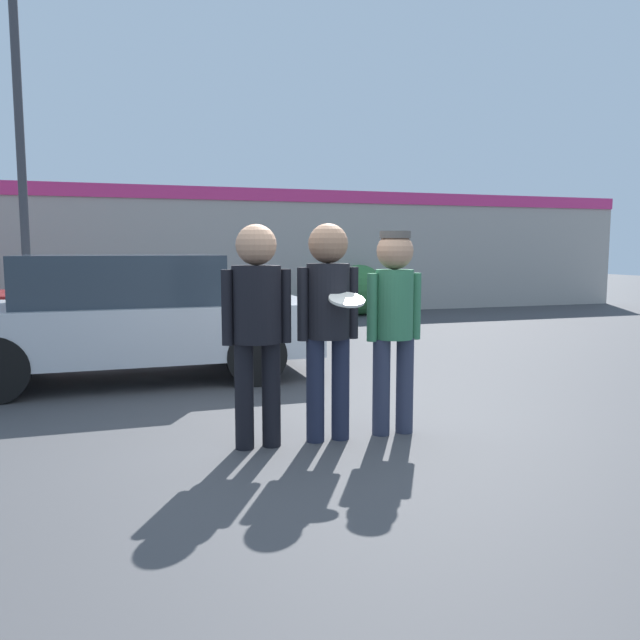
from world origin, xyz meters
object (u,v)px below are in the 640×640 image
object	(u,v)px
street_lamp	(31,80)
shrub	(359,290)
parked_car_near	(128,316)
person_left	(257,314)
person_middle_with_frisbee	(328,311)
person_right	(394,313)

from	to	relation	value
street_lamp	shrub	xyz separation A→B (m)	(6.59, 4.24, -3.31)
parked_car_near	street_lamp	world-z (taller)	street_lamp
person_left	parked_car_near	size ratio (longest dim) A/B	0.40
person_middle_with_frisbee	street_lamp	distance (m)	6.30
person_left	person_right	xyz separation A→B (m)	(1.19, 0.02, -0.04)
parked_car_near	shrub	size ratio (longest dim) A/B	3.65
person_left	person_right	bearing A→B (deg)	0.75
person_middle_with_frisbee	parked_car_near	size ratio (longest dim) A/B	0.41
person_middle_with_frisbee	person_right	xyz separation A→B (m)	(0.59, 0.01, -0.04)
person_right	parked_car_near	bearing A→B (deg)	124.35
person_left	street_lamp	size ratio (longest dim) A/B	0.27
person_middle_with_frisbee	parked_car_near	xyz separation A→B (m)	(-1.53, 3.11, -0.31)
person_right	shrub	distance (m)	9.76
person_right	parked_car_near	xyz separation A→B (m)	(-2.12, 3.10, -0.28)
parked_car_near	shrub	xyz separation A→B (m)	(5.43, 6.08, -0.16)
person_middle_with_frisbee	person_right	world-z (taller)	person_middle_with_frisbee
street_lamp	shrub	distance (m)	8.50
parked_car_near	shrub	distance (m)	8.15
person_left	street_lamp	world-z (taller)	street_lamp
person_left	shrub	distance (m)	10.24
person_right	shrub	xyz separation A→B (m)	(3.31, 9.18, -0.44)
person_right	person_middle_with_frisbee	bearing A→B (deg)	-178.90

